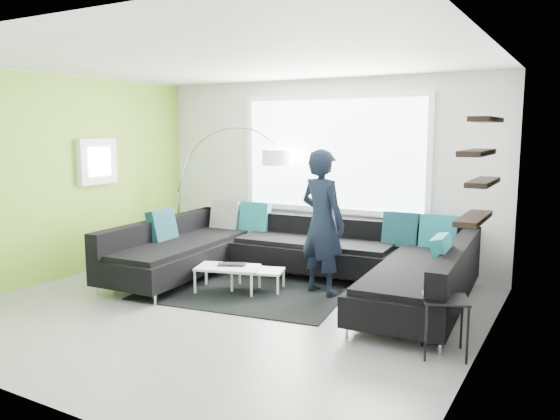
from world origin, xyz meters
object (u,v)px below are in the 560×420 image
object	(u,v)px
arc_lamp	(177,193)
side_table	(444,326)
person	(322,223)
laptop	(231,265)
sectional_sofa	(290,260)
coffee_table	(243,278)

from	to	relation	value
arc_lamp	side_table	bearing A→B (deg)	-27.55
arc_lamp	person	world-z (taller)	arc_lamp
laptop	arc_lamp	bearing A→B (deg)	121.62
person	laptop	size ratio (longest dim) A/B	4.25
sectional_sofa	coffee_table	bearing A→B (deg)	-154.31
coffee_table	laptop	xyz separation A→B (m)	(-0.11, -0.10, 0.18)
sectional_sofa	laptop	size ratio (longest dim) A/B	10.40
person	laptop	bearing A→B (deg)	42.64
coffee_table	person	world-z (taller)	person
sectional_sofa	side_table	world-z (taller)	sectional_sofa
arc_lamp	sectional_sofa	bearing A→B (deg)	-23.36
side_table	laptop	xyz separation A→B (m)	(-2.83, 0.68, 0.07)
arc_lamp	person	bearing A→B (deg)	-19.27
side_table	laptop	distance (m)	2.91
sectional_sofa	side_table	bearing A→B (deg)	-29.58
sectional_sofa	side_table	xyz separation A→B (m)	(2.20, -1.07, -0.14)
sectional_sofa	laptop	world-z (taller)	sectional_sofa
sectional_sofa	person	size ratio (longest dim) A/B	2.45
coffee_table	arc_lamp	bearing A→B (deg)	134.01
coffee_table	arc_lamp	distance (m)	2.40
arc_lamp	side_table	xyz separation A→B (m)	(4.68, -1.84, -0.78)
person	arc_lamp	bearing A→B (deg)	4.45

